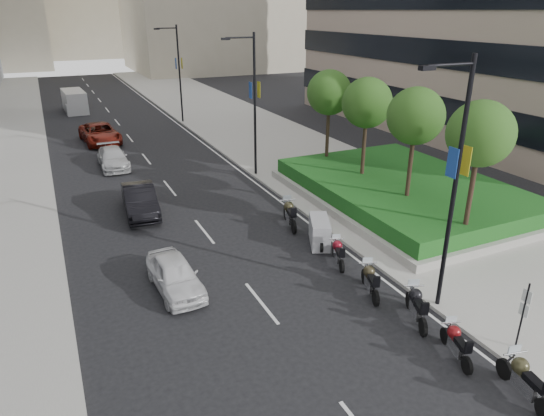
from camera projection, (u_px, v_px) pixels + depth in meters
ground at (355, 355)px, 15.44m from camera, size 160.00×160.00×0.00m
sidewalk_right at (251, 130)px, 44.10m from camera, size 10.00×100.00×0.15m
lane_edge at (195, 137)px, 42.05m from camera, size 0.12×100.00×0.01m
lane_centre at (134, 143)px, 40.01m from camera, size 0.12×100.00×0.01m
planter at (403, 196)px, 27.62m from camera, size 10.00×14.00×0.40m
hedge at (404, 187)px, 27.39m from camera, size 9.40×13.40×0.80m
tree_0 at (480, 134)px, 20.08m from camera, size 2.80×2.80×6.30m
tree_1 at (416, 117)px, 23.43m from camera, size 2.80×2.80×6.30m
tree_2 at (367, 103)px, 26.78m from camera, size 2.80×2.80×6.30m
tree_3 at (329, 93)px, 30.14m from camera, size 2.80×2.80×6.30m
lamp_post_0 at (453, 178)px, 15.99m from camera, size 2.34×0.45×9.00m
lamp_post_1 at (252, 99)px, 30.24m from camera, size 2.34×0.45×9.00m
lamp_post_2 at (178, 69)px, 45.34m from camera, size 2.34×0.45×9.00m
parking_sign at (523, 313)px, 15.10m from camera, size 0.06×0.32×2.50m
motorcycle_0 at (524, 379)px, 13.57m from camera, size 0.79×2.25×1.13m
motorcycle_1 at (456, 343)px, 15.18m from camera, size 0.83×1.93×0.99m
motorcycle_2 at (417, 306)px, 16.97m from camera, size 1.09×2.11×1.12m
motorcycle_3 at (370, 280)px, 18.61m from camera, size 0.96×2.08×1.08m
motorcycle_4 at (338, 253)px, 20.81m from camera, size 0.88×1.93×1.00m
motorcycle_5 at (319, 232)px, 22.56m from camera, size 1.60×2.22×1.25m
motorcycle_6 at (290, 214)px, 24.49m from camera, size 0.91×2.40×1.22m
car_a at (175, 275)px, 18.81m from camera, size 1.76×3.98×1.33m
car_b at (140, 200)px, 25.96m from camera, size 1.96×4.74×1.53m
car_c at (113, 158)px, 33.69m from camera, size 1.91×4.59×1.33m
car_d at (100, 133)px, 39.87m from camera, size 3.12×5.94×1.60m
delivery_van at (75, 102)px, 51.97m from camera, size 2.31×5.45×2.24m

